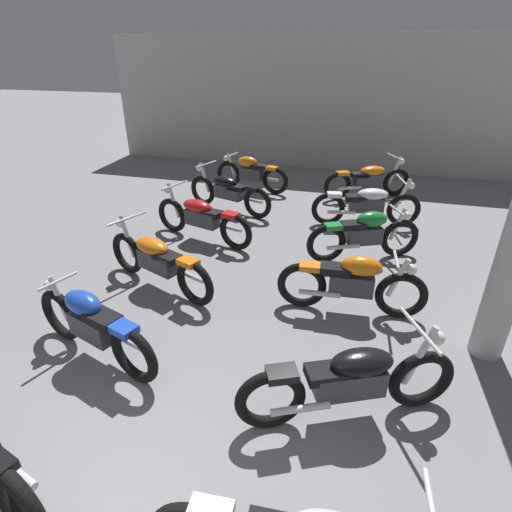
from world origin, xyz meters
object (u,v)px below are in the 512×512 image
Objects in this scene: motorcycle_left_row_3 at (202,217)px; motorcycle_left_row_2 at (157,260)px; motorcycle_left_row_5 at (251,173)px; motorcycle_right_row_3 at (365,234)px; motorcycle_right_row_1 at (351,380)px; motorcycle_right_row_5 at (368,179)px; motorcycle_right_row_2 at (352,282)px; motorcycle_left_row_1 at (92,324)px; motorcycle_left_row_4 at (228,191)px; motorcycle_right_row_4 at (367,204)px.

motorcycle_left_row_2 is at bearing -89.17° from motorcycle_left_row_3.
motorcycle_right_row_3 is at bearing -46.94° from motorcycle_left_row_5.
motorcycle_right_row_1 is at bearing -90.01° from motorcycle_right_row_3.
motorcycle_left_row_3 is 4.37m from motorcycle_right_row_5.
motorcycle_right_row_1 is at bearing -86.72° from motorcycle_right_row_2.
motorcycle_right_row_2 is at bearing 31.88° from motorcycle_left_row_1.
motorcycle_left_row_3 is at bearing -90.91° from motorcycle_left_row_5.
motorcycle_right_row_5 is at bearing 89.28° from motorcycle_right_row_2.
motorcycle_left_row_1 is at bearing 178.34° from motorcycle_right_row_1.
motorcycle_left_row_3 is 2.91m from motorcycle_right_row_3.
motorcycle_left_row_2 reaches higher than motorcycle_left_row_5.
motorcycle_right_row_4 is at bearing -0.39° from motorcycle_left_row_4.
motorcycle_left_row_5 is 0.92× the size of motorcycle_right_row_4.
motorcycle_right_row_3 is (0.00, 3.43, 0.01)m from motorcycle_right_row_1.
motorcycle_right_row_1 is (2.85, -0.08, -0.01)m from motorcycle_left_row_1.
motorcycle_right_row_1 is 1.02× the size of motorcycle_right_row_2.
motorcycle_left_row_3 reaches higher than motorcycle_right_row_2.
motorcycle_left_row_2 is 4.36m from motorcycle_right_row_4.
motorcycle_left_row_4 is (-0.02, 1.57, 0.00)m from motorcycle_left_row_3.
motorcycle_right_row_1 is 1.02× the size of motorcycle_right_row_5.
motorcycle_right_row_5 is (2.85, 5.03, 0.00)m from motorcycle_left_row_2.
motorcycle_left_row_3 reaches higher than motorcycle_right_row_3.
motorcycle_left_row_4 is 4.27m from motorcycle_right_row_2.
motorcycle_right_row_3 is at bearing 86.41° from motorcycle_right_row_2.
motorcycle_left_row_3 is 3.29m from motorcycle_right_row_4.
motorcycle_right_row_2 is at bearing -91.62° from motorcycle_right_row_4.
motorcycle_left_row_2 is at bearing -90.28° from motorcycle_left_row_5.
motorcycle_right_row_4 is at bearing 59.88° from motorcycle_left_row_1.
motorcycle_right_row_2 is at bearing -30.15° from motorcycle_left_row_3.
motorcycle_left_row_3 and motorcycle_right_row_1 have the same top height.
motorcycle_left_row_3 reaches higher than motorcycle_left_row_5.
motorcycle_left_row_5 is at bearing 89.09° from motorcycle_left_row_3.
motorcycle_left_row_4 reaches higher than motorcycle_right_row_2.
motorcycle_right_row_2 is at bearing -90.72° from motorcycle_right_row_5.
motorcycle_left_row_2 is 0.96× the size of motorcycle_right_row_4.
motorcycle_left_row_3 and motorcycle_right_row_4 have the same top height.
motorcycle_left_row_5 and motorcycle_right_row_3 have the same top height.
motorcycle_left_row_3 is at bearing 90.83° from motorcycle_left_row_2.
motorcycle_left_row_4 is 1.06× the size of motorcycle_right_row_2.
motorcycle_left_row_3 and motorcycle_left_row_4 have the same top height.
motorcycle_right_row_1 is at bearing -30.24° from motorcycle_left_row_2.
motorcycle_left_row_2 is at bearing 91.51° from motorcycle_left_row_1.
motorcycle_left_row_5 is at bearing 87.30° from motorcycle_left_row_4.
motorcycle_right_row_3 is 0.86× the size of motorcycle_right_row_4.
motorcycle_left_row_5 is at bearing 89.72° from motorcycle_left_row_2.
motorcycle_right_row_1 is 3.43m from motorcycle_right_row_3.
motorcycle_right_row_5 reaches higher than motorcycle_left_row_1.
motorcycle_right_row_5 is (2.80, 6.63, -0.01)m from motorcycle_left_row_1.
motorcycle_left_row_2 and motorcycle_left_row_3 have the same top height.
motorcycle_left_row_2 is 1.04× the size of motorcycle_right_row_2.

